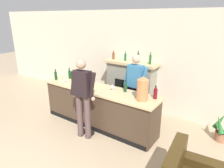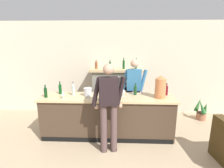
% 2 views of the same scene
% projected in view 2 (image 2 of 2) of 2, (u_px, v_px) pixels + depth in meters
% --- Properties ---
extents(wall_back_panel, '(12.00, 0.07, 2.75)m').
position_uv_depth(wall_back_panel, '(111.00, 68.00, 5.28)').
color(wall_back_panel, beige).
rests_on(wall_back_panel, ground_plane).
extents(bar_counter, '(3.03, 0.70, 0.96)m').
position_uv_depth(bar_counter, '(107.00, 116.00, 4.04)').
color(bar_counter, '#433224').
rests_on(bar_counter, ground_plane).
extents(fireplace_stone, '(1.52, 0.52, 1.72)m').
position_uv_depth(fireplace_stone, '(116.00, 92.00, 5.18)').
color(fireplace_stone, gray).
rests_on(fireplace_stone, ground_plane).
extents(potted_plant_corner, '(0.39, 0.45, 0.61)m').
position_uv_depth(potted_plant_corner, '(201.00, 111.00, 4.93)').
color(potted_plant_corner, '#9D6547').
rests_on(potted_plant_corner, ground_plane).
extents(person_customer, '(0.65, 0.35, 1.78)m').
position_uv_depth(person_customer, '(109.00, 105.00, 3.33)').
color(person_customer, brown).
rests_on(person_customer, ground_plane).
extents(person_bartender, '(0.66, 0.32, 1.74)m').
position_uv_depth(person_bartender, '(134.00, 89.00, 4.51)').
color(person_bartender, black).
rests_on(person_bartender, ground_plane).
extents(copper_dispenser, '(0.24, 0.28, 0.50)m').
position_uv_depth(copper_dispenser, '(160.00, 87.00, 3.79)').
color(copper_dispenser, '#CE7746').
rests_on(copper_dispenser, bar_counter).
extents(ice_bucket_steel, '(0.19, 0.19, 0.18)m').
position_uv_depth(ice_bucket_steel, '(88.00, 92.00, 3.96)').
color(ice_bucket_steel, silver).
rests_on(ice_bucket_steel, bar_counter).
extents(wine_bottle_port_short, '(0.07, 0.07, 0.31)m').
position_uv_depth(wine_bottle_port_short, '(73.00, 89.00, 3.99)').
color(wine_bottle_port_short, '#A9BEB6').
rests_on(wine_bottle_port_short, bar_counter).
extents(wine_bottle_merlot_tall, '(0.08, 0.08, 0.28)m').
position_uv_depth(wine_bottle_merlot_tall, '(166.00, 90.00, 4.02)').
color(wine_bottle_merlot_tall, maroon).
rests_on(wine_bottle_merlot_tall, bar_counter).
extents(wine_bottle_riesling_slim, '(0.07, 0.07, 0.27)m').
position_uv_depth(wine_bottle_riesling_slim, '(135.00, 90.00, 4.04)').
color(wine_bottle_riesling_slim, '#143C1D').
rests_on(wine_bottle_riesling_slim, bar_counter).
extents(wine_bottle_rose_blush, '(0.07, 0.07, 0.29)m').
position_uv_depth(wine_bottle_rose_blush, '(46.00, 92.00, 3.84)').
color(wine_bottle_rose_blush, black).
rests_on(wine_bottle_rose_blush, bar_counter).
extents(wine_bottle_chardonnay_pale, '(0.07, 0.07, 0.30)m').
position_uv_depth(wine_bottle_chardonnay_pale, '(60.00, 88.00, 4.11)').
color(wine_bottle_chardonnay_pale, '#0B4115').
rests_on(wine_bottle_chardonnay_pale, bar_counter).
extents(wine_glass_front_right, '(0.08, 0.08, 0.16)m').
position_uv_depth(wine_glass_front_right, '(63.00, 94.00, 3.78)').
color(wine_glass_front_right, silver).
rests_on(wine_glass_front_right, bar_counter).
extents(wine_glass_back_row, '(0.08, 0.08, 0.16)m').
position_uv_depth(wine_glass_back_row, '(124.00, 91.00, 3.94)').
color(wine_glass_back_row, silver).
rests_on(wine_glass_back_row, bar_counter).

